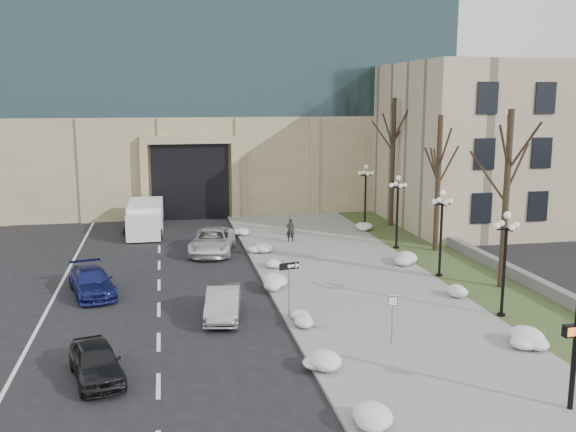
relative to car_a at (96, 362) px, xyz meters
name	(u,v)px	position (x,y,z in m)	size (l,w,h in m)	color
ground	(362,396)	(8.57, -2.94, -0.64)	(160.00, 160.00, 0.00)	black
sidewalk	(345,274)	(12.07, 11.06, -0.58)	(9.00, 40.00, 0.12)	gray
curb	(264,278)	(7.57, 11.06, -0.57)	(0.30, 40.00, 0.14)	gray
grass_strip	(456,268)	(18.57, 11.06, -0.59)	(4.00, 40.00, 0.10)	#324221
stone_wall	(472,253)	(20.57, 13.06, -0.29)	(0.50, 30.00, 0.70)	slate
classical_building	(522,142)	(30.57, 25.04, 5.36)	(22.00, 18.12, 12.00)	#C1B391
car_a	(96,362)	(0.00, 0.00, 0.00)	(1.52, 3.78, 1.29)	black
car_b	(223,303)	(4.87, 5.44, 0.03)	(1.44, 4.12, 1.36)	#93969A
car_c	(92,282)	(-1.12, 9.99, 0.01)	(1.84, 4.51, 1.31)	navy
car_d	(212,241)	(5.34, 17.46, 0.11)	(2.49, 5.40, 1.50)	silver
car_e	(136,222)	(0.46, 25.00, 0.02)	(1.57, 3.91, 1.33)	#2A292E
pedestrian	(290,230)	(10.61, 19.10, 0.26)	(0.57, 0.38, 1.57)	black
box_truck	(145,219)	(1.14, 24.26, 0.39)	(2.53, 6.78, 2.14)	white
one_way_sign	(292,272)	(7.83, 4.70, 1.46)	(0.96, 0.31, 2.55)	slate
keep_sign	(393,309)	(11.00, 0.89, 0.86)	(0.44, 0.11, 2.05)	slate
traffic_signal	(574,347)	(14.50, -5.24, 1.48)	(0.73, 0.97, 4.27)	black
snow_clump_a	(376,427)	(8.21, -5.46, -0.34)	(1.10, 1.60, 0.36)	white
snow_clump_b	(325,361)	(7.92, -0.69, -0.34)	(1.10, 1.60, 0.36)	white
snow_clump_c	(295,319)	(7.77, 3.88, -0.34)	(1.10, 1.60, 0.36)	white
snow_clump_d	(274,285)	(7.77, 8.96, -0.34)	(1.10, 1.60, 0.36)	white
snow_clump_e	(267,263)	(8.12, 13.32, -0.34)	(1.10, 1.60, 0.36)	white
snow_clump_f	(259,248)	(8.17, 16.97, -0.34)	(1.10, 1.60, 0.36)	white
snow_clump_g	(243,233)	(7.78, 21.51, -0.34)	(1.10, 1.60, 0.36)	white
snow_clump_h	(525,343)	(15.90, -0.48, -0.34)	(1.10, 1.60, 0.36)	white
snow_clump_i	(462,293)	(16.40, 5.86, -0.34)	(1.10, 1.60, 0.36)	white
snow_clump_j	(404,261)	(15.88, 12.22, -0.34)	(1.10, 1.60, 0.36)	white
snow_clump_k	(364,228)	(16.59, 21.78, -0.34)	(1.10, 1.60, 0.36)	white
lamppost_a	(505,250)	(16.87, 3.06, 2.43)	(1.18, 1.18, 4.76)	black
lamppost_b	(441,222)	(16.87, 9.56, 2.43)	(1.18, 1.18, 4.76)	black
lamppost_c	(398,202)	(16.87, 16.06, 2.43)	(1.18, 1.18, 4.76)	black
lamppost_d	(366,188)	(16.87, 22.56, 2.43)	(1.18, 1.18, 4.76)	black
tree_near	(507,174)	(19.07, 7.06, 5.18)	(3.20, 3.20, 9.00)	black
tree_mid	(439,164)	(19.07, 15.06, 4.86)	(3.20, 3.20, 8.50)	black
tree_far	(393,144)	(19.07, 23.06, 5.51)	(3.20, 3.20, 9.50)	black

